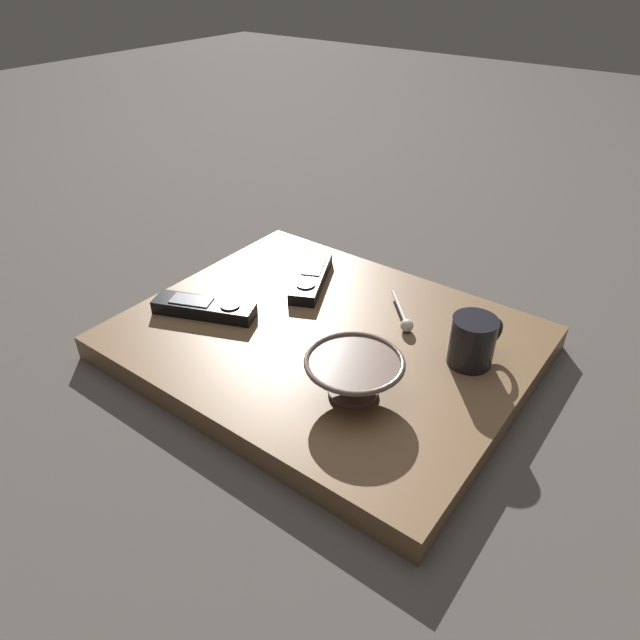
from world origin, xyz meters
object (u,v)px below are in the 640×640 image
teaspoon (405,321)px  cereal_bowl (354,374)px  coffee_mug (473,341)px  tv_remote_near (204,308)px  tv_remote_far (311,277)px

teaspoon → cereal_bowl: bearing=-172.6°
coffee_mug → tv_remote_near: 0.48m
cereal_bowl → tv_remote_far: cereal_bowl is taller
coffee_mug → tv_remote_near: size_ratio=0.52×
cereal_bowl → teaspoon: 0.21m
cereal_bowl → tv_remote_far: size_ratio=0.80×
cereal_bowl → tv_remote_near: bearing=86.9°
cereal_bowl → tv_remote_far: (0.23, 0.25, -0.02)m
tv_remote_far → teaspoon: bearing=-95.9°
cereal_bowl → tv_remote_near: (0.02, 0.34, -0.02)m
cereal_bowl → tv_remote_far: bearing=48.2°
teaspoon → tv_remote_far: bearing=84.1°
cereal_bowl → tv_remote_near: cereal_bowl is taller
coffee_mug → cereal_bowl: bearing=148.3°
cereal_bowl → coffee_mug: bearing=-31.7°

